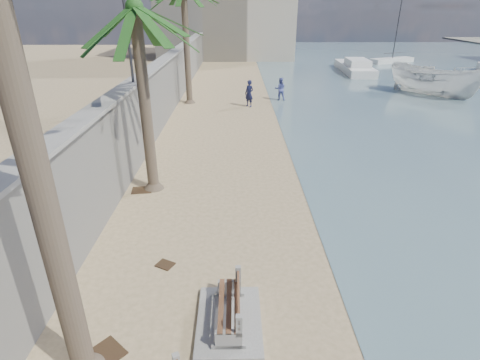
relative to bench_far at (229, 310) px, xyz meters
name	(u,v)px	position (x,y,z in m)	size (l,w,h in m)	color
seawall	(166,88)	(-4.40, 18.20, 1.36)	(0.45, 70.00, 3.50)	gray
wall_cap	(163,60)	(-4.40, 18.20, 3.16)	(0.80, 70.00, 0.12)	gray
end_building	(226,3)	(-1.20, 50.20, 6.61)	(18.00, 12.00, 14.00)	#B7AA93
bench_far	(229,310)	(0.00, 0.00, 0.00)	(1.47, 2.15, 0.89)	gray
palm_mid	(135,10)	(-3.12, 7.03, 6.11)	(5.00, 5.00, 7.48)	brown
streetlight	(124,5)	(-4.30, 10.20, 6.25)	(0.28, 0.28, 5.12)	#2D2D33
person_a	(249,92)	(1.10, 20.40, 0.69)	(0.78, 0.53, 2.16)	#15183A
person_b	(280,88)	(3.54, 22.44, 0.55)	(0.91, 0.70, 1.89)	#4B539C
boat_cruiser	(435,79)	(16.20, 24.13, 0.91)	(2.89, 2.98, 3.41)	silver
yacht_far	(354,69)	(13.22, 36.07, -0.04)	(9.50, 2.66, 1.50)	silver
sailboat_west	(392,60)	(20.16, 43.27, -0.03)	(6.16, 3.88, 10.51)	silver
debris_b	(108,352)	(-2.54, -0.79, -0.38)	(0.69, 0.55, 0.03)	#382616
debris_c	(142,190)	(-3.56, 6.85, -0.38)	(0.78, 0.62, 0.03)	#382616
debris_d	(165,265)	(-1.84, 2.13, -0.38)	(0.47, 0.38, 0.03)	#382616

